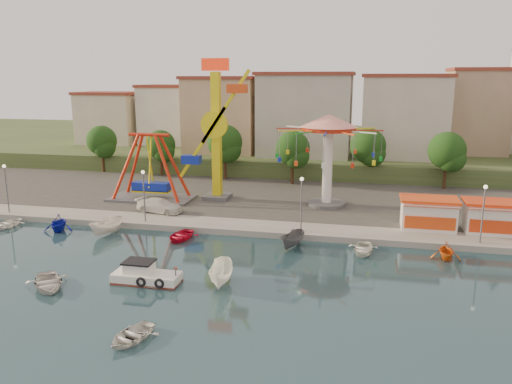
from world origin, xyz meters
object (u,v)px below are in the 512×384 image
(kamikaze_tower, at_px, (218,134))
(cabin_motorboat, at_px, (145,276))
(rowboat_a, at_px, (48,283))
(pirate_ship_ride, at_px, (150,168))
(skiff, at_px, (221,274))
(wave_swinger, at_px, (328,139))
(van, at_px, (160,206))

(kamikaze_tower, relative_size, cabin_motorboat, 3.26)
(cabin_motorboat, bearing_deg, kamikaze_tower, 92.45)
(rowboat_a, bearing_deg, pirate_ship_ride, 57.12)
(pirate_ship_ride, relative_size, skiff, 2.32)
(pirate_ship_ride, xyz_separation_m, skiff, (14.97, -21.29, -3.56))
(wave_swinger, relative_size, skiff, 2.69)
(skiff, relative_size, van, 0.83)
(rowboat_a, bearing_deg, kamikaze_tower, 39.63)
(kamikaze_tower, height_order, cabin_motorboat, kamikaze_tower)
(kamikaze_tower, xyz_separation_m, rowboat_a, (-5.11, -26.41, -8.10))
(kamikaze_tower, relative_size, wave_swinger, 1.42)
(kamikaze_tower, distance_m, skiff, 25.37)
(kamikaze_tower, relative_size, rowboat_a, 4.04)
(cabin_motorboat, bearing_deg, rowboat_a, -159.63)
(rowboat_a, bearing_deg, cabin_motorboat, -18.29)
(cabin_motorboat, relative_size, rowboat_a, 1.24)
(pirate_ship_ride, xyz_separation_m, van, (3.30, -5.31, -3.04))
(cabin_motorboat, distance_m, van, 17.83)
(wave_swinger, relative_size, van, 2.24)
(wave_swinger, height_order, van, wave_swinger)
(kamikaze_tower, distance_m, cabin_motorboat, 25.27)
(pirate_ship_ride, distance_m, kamikaze_tower, 9.13)
(pirate_ship_ride, height_order, kamikaze_tower, kamikaze_tower)
(pirate_ship_ride, height_order, wave_swinger, wave_swinger)
(pirate_ship_ride, relative_size, cabin_motorboat, 1.98)
(pirate_ship_ride, bearing_deg, kamikaze_tower, 13.01)
(cabin_motorboat, height_order, van, van)
(cabin_motorboat, bearing_deg, wave_swinger, 63.42)
(cabin_motorboat, distance_m, skiff, 5.77)
(rowboat_a, bearing_deg, wave_swinger, 16.23)
(pirate_ship_ride, bearing_deg, rowboat_a, -83.46)
(pirate_ship_ride, distance_m, van, 6.95)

